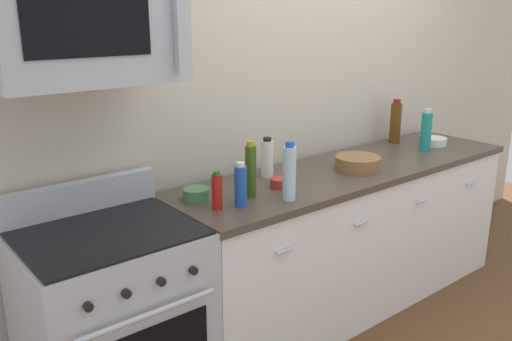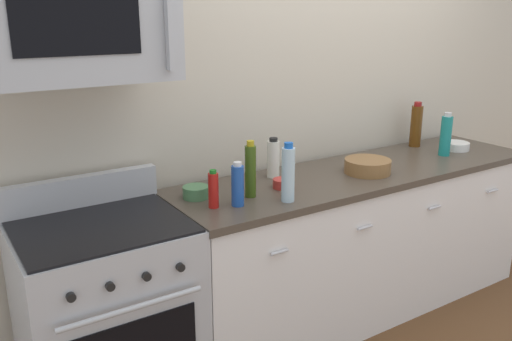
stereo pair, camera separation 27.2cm
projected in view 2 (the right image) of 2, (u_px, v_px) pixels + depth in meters
name	position (u px, v px, depth m)	size (l,w,h in m)	color
ground_plane	(355.00, 306.00, 3.48)	(6.62, 6.62, 0.00)	brown
back_wall	(322.00, 89.00, 3.42)	(5.51, 0.10, 2.70)	beige
counter_unit	(359.00, 240.00, 3.35)	(2.42, 0.66, 0.92)	white
range_oven	(108.00, 314.00, 2.52)	(0.76, 0.69, 1.07)	#B7BABF
microwave	(80.00, 32.00, 2.19)	(0.74, 0.44, 0.40)	#B7BABF
bottle_sparkling_teal	(446.00, 135.00, 3.49)	(0.07, 0.07, 0.28)	#197F7A
bottle_hot_sauce_red	(213.00, 190.00, 2.58)	(0.05, 0.05, 0.19)	#B21914
bottle_water_clear	(288.00, 174.00, 2.65)	(0.07, 0.07, 0.30)	silver
bottle_soda_blue	(238.00, 185.00, 2.60)	(0.06, 0.06, 0.22)	#1E4CA5
bottle_olive_oil	(250.00, 170.00, 2.71)	(0.06, 0.06, 0.29)	#385114
bottle_vinegar_white	(273.00, 159.00, 3.05)	(0.07, 0.07, 0.23)	silver
bottle_wine_amber	(416.00, 125.00, 3.73)	(0.08, 0.08, 0.31)	#59330F
bowl_red_small	(283.00, 183.00, 2.88)	(0.11, 0.11, 0.05)	#B72D28
bowl_wooden_salad	(368.00, 166.00, 3.14)	(0.27, 0.27, 0.08)	brown
bowl_green_glaze	(196.00, 192.00, 2.73)	(0.13, 0.13, 0.06)	#477A4C
bowl_white_ceramic	(455.00, 146.00, 3.67)	(0.18, 0.18, 0.05)	white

